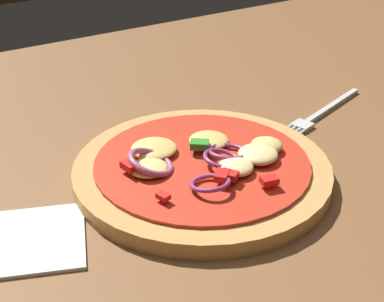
# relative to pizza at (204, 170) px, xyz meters

# --- Properties ---
(dining_table) EXTENTS (1.38, 0.86, 0.04)m
(dining_table) POSITION_rel_pizza_xyz_m (-0.02, 0.00, -0.03)
(dining_table) COLOR brown
(dining_table) RESTS_ON ground
(pizza) EXTENTS (0.23, 0.23, 0.03)m
(pizza) POSITION_rel_pizza_xyz_m (0.00, 0.00, 0.00)
(pizza) COLOR tan
(pizza) RESTS_ON dining_table
(fork) EXTENTS (0.16, 0.06, 0.01)m
(fork) POSITION_rel_pizza_xyz_m (0.17, 0.04, -0.01)
(fork) COLOR silver
(fork) RESTS_ON dining_table
(napkin) EXTENTS (0.14, 0.12, 0.00)m
(napkin) POSITION_rel_pizza_xyz_m (-0.18, 0.00, -0.01)
(napkin) COLOR white
(napkin) RESTS_ON dining_table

